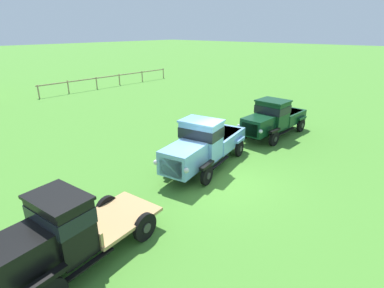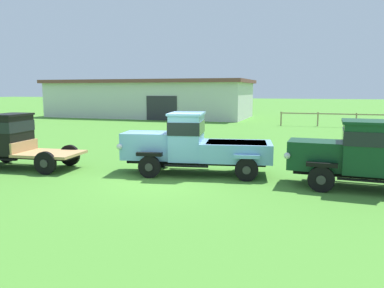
% 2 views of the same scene
% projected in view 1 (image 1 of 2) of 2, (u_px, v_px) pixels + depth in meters
% --- Properties ---
extents(ground_plane, '(240.00, 240.00, 0.00)m').
position_uv_depth(ground_plane, '(220.00, 181.00, 12.07)').
color(ground_plane, '#47842D').
extents(paddock_fence, '(15.43, 0.47, 1.18)m').
position_uv_depth(paddock_fence, '(110.00, 78.00, 31.45)').
color(paddock_fence, '#997F60').
rests_on(paddock_fence, ground).
extents(vintage_truck_foreground_near, '(4.87, 2.18, 2.10)m').
position_uv_depth(vintage_truck_foreground_near, '(56.00, 236.00, 7.14)').
color(vintage_truck_foreground_near, black).
rests_on(vintage_truck_foreground_near, ground).
extents(vintage_truck_second_in_line, '(5.57, 2.70, 2.20)m').
position_uv_depth(vintage_truck_second_in_line, '(204.00, 144.00, 12.95)').
color(vintage_truck_second_in_line, black).
rests_on(vintage_truck_second_in_line, ground).
extents(vintage_truck_midrow_center, '(5.14, 2.12, 2.09)m').
position_uv_depth(vintage_truck_midrow_center, '(273.00, 118.00, 16.80)').
color(vintage_truck_midrow_center, black).
rests_on(vintage_truck_midrow_center, ground).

